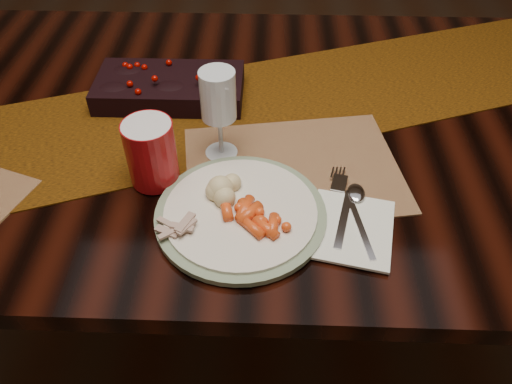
{
  "coord_description": "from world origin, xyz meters",
  "views": [
    {
      "loc": [
        0.03,
        -0.88,
        1.39
      ],
      "look_at": [
        0.01,
        -0.28,
        0.8
      ],
      "focal_mm": 35.0,
      "sensor_mm": 36.0,
      "label": 1
    }
  ],
  "objects_px": {
    "dinner_plate": "(241,213)",
    "napkin": "(351,229)",
    "baby_carrots": "(246,223)",
    "mashed_potatoes": "(220,186)",
    "turkey_shreds": "(178,228)",
    "red_cup": "(151,153)",
    "dining_table": "(256,231)",
    "placemat_main": "(293,169)",
    "centerpiece": "(170,84)",
    "wine_glass": "(219,115)"
  },
  "relations": [
    {
      "from": "wine_glass",
      "to": "dining_table",
      "type": "bearing_deg",
      "value": 62.22
    },
    {
      "from": "dining_table",
      "to": "red_cup",
      "type": "height_order",
      "value": "red_cup"
    },
    {
      "from": "dinner_plate",
      "to": "wine_glass",
      "type": "distance_m",
      "value": 0.2
    },
    {
      "from": "baby_carrots",
      "to": "mashed_potatoes",
      "type": "bearing_deg",
      "value": 124.58
    },
    {
      "from": "baby_carrots",
      "to": "red_cup",
      "type": "bearing_deg",
      "value": 143.8
    },
    {
      "from": "centerpiece",
      "to": "turkey_shreds",
      "type": "height_order",
      "value": "centerpiece"
    },
    {
      "from": "turkey_shreds",
      "to": "red_cup",
      "type": "bearing_deg",
      "value": 114.3
    },
    {
      "from": "centerpiece",
      "to": "dinner_plate",
      "type": "distance_m",
      "value": 0.4
    },
    {
      "from": "napkin",
      "to": "wine_glass",
      "type": "distance_m",
      "value": 0.32
    },
    {
      "from": "dining_table",
      "to": "red_cup",
      "type": "xyz_separation_m",
      "value": [
        -0.18,
        -0.2,
        0.44
      ]
    },
    {
      "from": "napkin",
      "to": "red_cup",
      "type": "xyz_separation_m",
      "value": [
        -0.35,
        0.12,
        0.06
      ]
    },
    {
      "from": "placemat_main",
      "to": "mashed_potatoes",
      "type": "xyz_separation_m",
      "value": [
        -0.13,
        -0.1,
        0.04
      ]
    },
    {
      "from": "red_cup",
      "to": "napkin",
      "type": "bearing_deg",
      "value": -18.15
    },
    {
      "from": "dining_table",
      "to": "turkey_shreds",
      "type": "distance_m",
      "value": 0.54
    },
    {
      "from": "red_cup",
      "to": "turkey_shreds",
      "type": "bearing_deg",
      "value": -65.7
    },
    {
      "from": "centerpiece",
      "to": "mashed_potatoes",
      "type": "bearing_deg",
      "value": -66.9
    },
    {
      "from": "placemat_main",
      "to": "wine_glass",
      "type": "distance_m",
      "value": 0.17
    },
    {
      "from": "dinner_plate",
      "to": "mashed_potatoes",
      "type": "height_order",
      "value": "mashed_potatoes"
    },
    {
      "from": "mashed_potatoes",
      "to": "red_cup",
      "type": "relative_size",
      "value": 0.72
    },
    {
      "from": "baby_carrots",
      "to": "napkin",
      "type": "bearing_deg",
      "value": 4.34
    },
    {
      "from": "red_cup",
      "to": "wine_glass",
      "type": "relative_size",
      "value": 0.68
    },
    {
      "from": "dinner_plate",
      "to": "mashed_potatoes",
      "type": "xyz_separation_m",
      "value": [
        -0.04,
        0.03,
        0.03
      ]
    },
    {
      "from": "centerpiece",
      "to": "placemat_main",
      "type": "bearing_deg",
      "value": -40.8
    },
    {
      "from": "mashed_potatoes",
      "to": "baby_carrots",
      "type": "bearing_deg",
      "value": -55.42
    },
    {
      "from": "dining_table",
      "to": "red_cup",
      "type": "distance_m",
      "value": 0.52
    },
    {
      "from": "mashed_potatoes",
      "to": "centerpiece",
      "type": "bearing_deg",
      "value": 113.1
    },
    {
      "from": "baby_carrots",
      "to": "centerpiece",
      "type": "bearing_deg",
      "value": 115.35
    },
    {
      "from": "dinner_plate",
      "to": "baby_carrots",
      "type": "bearing_deg",
      "value": -72.23
    },
    {
      "from": "baby_carrots",
      "to": "mashed_potatoes",
      "type": "xyz_separation_m",
      "value": [
        -0.05,
        0.07,
        0.01
      ]
    },
    {
      "from": "dining_table",
      "to": "centerpiece",
      "type": "xyz_separation_m",
      "value": [
        -0.19,
        0.07,
        0.41
      ]
    },
    {
      "from": "turkey_shreds",
      "to": "wine_glass",
      "type": "xyz_separation_m",
      "value": [
        0.05,
        0.22,
        0.06
      ]
    },
    {
      "from": "placemat_main",
      "to": "baby_carrots",
      "type": "bearing_deg",
      "value": -125.15
    },
    {
      "from": "dinner_plate",
      "to": "dining_table",
      "type": "bearing_deg",
      "value": 86.76
    },
    {
      "from": "placemat_main",
      "to": "red_cup",
      "type": "height_order",
      "value": "red_cup"
    },
    {
      "from": "mashed_potatoes",
      "to": "red_cup",
      "type": "bearing_deg",
      "value": 155.75
    },
    {
      "from": "placemat_main",
      "to": "baby_carrots",
      "type": "xyz_separation_m",
      "value": [
        -0.08,
        -0.17,
        0.03
      ]
    },
    {
      "from": "red_cup",
      "to": "wine_glass",
      "type": "bearing_deg",
      "value": 35.09
    },
    {
      "from": "napkin",
      "to": "red_cup",
      "type": "height_order",
      "value": "red_cup"
    },
    {
      "from": "baby_carrots",
      "to": "napkin",
      "type": "distance_m",
      "value": 0.18
    },
    {
      "from": "placemat_main",
      "to": "napkin",
      "type": "height_order",
      "value": "napkin"
    },
    {
      "from": "dinner_plate",
      "to": "mashed_potatoes",
      "type": "bearing_deg",
      "value": 137.36
    },
    {
      "from": "napkin",
      "to": "red_cup",
      "type": "distance_m",
      "value": 0.37
    },
    {
      "from": "centerpiece",
      "to": "dining_table",
      "type": "bearing_deg",
      "value": -19.18
    },
    {
      "from": "red_cup",
      "to": "baby_carrots",
      "type": "bearing_deg",
      "value": -36.2
    },
    {
      "from": "baby_carrots",
      "to": "red_cup",
      "type": "xyz_separation_m",
      "value": [
        -0.18,
        0.13,
        0.04
      ]
    },
    {
      "from": "dining_table",
      "to": "napkin",
      "type": "relative_size",
      "value": 11.38
    },
    {
      "from": "dining_table",
      "to": "dinner_plate",
      "type": "xyz_separation_m",
      "value": [
        -0.02,
        -0.3,
        0.39
      ]
    },
    {
      "from": "dinner_plate",
      "to": "napkin",
      "type": "xyz_separation_m",
      "value": [
        0.19,
        -0.02,
        -0.01
      ]
    },
    {
      "from": "placemat_main",
      "to": "red_cup",
      "type": "relative_size",
      "value": 3.26
    },
    {
      "from": "mashed_potatoes",
      "to": "dining_table",
      "type": "bearing_deg",
      "value": 78.25
    }
  ]
}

